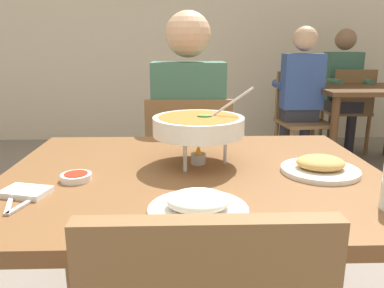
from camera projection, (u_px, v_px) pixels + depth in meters
name	position (u px, v px, depth m)	size (l,w,h in m)	color
cafe_rear_partition	(183.00, 13.00, 4.47)	(10.00, 0.10, 3.00)	beige
dining_table_main	(193.00, 204.00, 1.24)	(1.19, 0.94, 0.76)	brown
chair_diner_main	(188.00, 171.00, 2.01)	(0.44, 0.44, 0.90)	brown
diner_main	(188.00, 125.00, 1.98)	(0.40, 0.45, 1.31)	#2D2D38
curry_bowl	(198.00, 126.00, 1.25)	(0.33, 0.30, 0.26)	silver
rice_plate	(199.00, 206.00, 0.90)	(0.24, 0.24, 0.06)	white
appetizer_plate	(320.00, 167.00, 1.19)	(0.24, 0.24, 0.06)	white
sauce_dish	(76.00, 177.00, 1.13)	(0.09, 0.09, 0.02)	white
napkin_folded	(26.00, 192.00, 1.02)	(0.12, 0.08, 0.02)	white
fork_utensil	(10.00, 201.00, 0.97)	(0.01, 0.17, 0.01)	silver
spoon_utensil	(30.00, 201.00, 0.97)	(0.01, 0.17, 0.01)	silver
dining_table_far	(368.00, 102.00, 3.59)	(1.00, 0.80, 0.76)	#51331C
chair_bg_left	(349.00, 106.00, 4.09)	(0.47, 0.47, 0.90)	brown
chair_bg_right	(300.00, 113.00, 3.66)	(0.49, 0.49, 0.90)	brown
patron_bg_left	(343.00, 83.00, 4.09)	(0.40, 0.45, 1.31)	#2D2D38
patron_bg_right	(300.00, 89.00, 3.57)	(0.40, 0.45, 1.31)	#2D2D38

